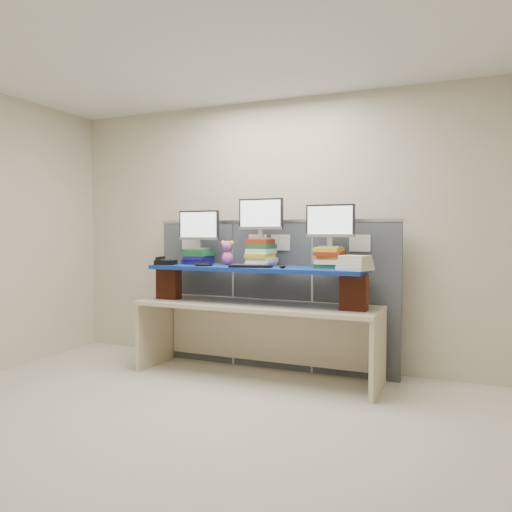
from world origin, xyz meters
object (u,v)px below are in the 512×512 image
at_px(desk, 256,318).
at_px(monitor_left, 199,227).
at_px(blue_board, 256,268).
at_px(keyboard, 251,266).
at_px(monitor_right, 330,223).
at_px(monitor_center, 261,216).
at_px(desk_phone, 165,262).

distance_m(desk, monitor_left, 1.13).
relative_size(blue_board, keyboard, 5.05).
relative_size(desk, monitor_right, 5.21).
bearing_deg(desk, monitor_left, 170.34).
bearing_deg(monitor_center, keyboard, -87.78).
height_order(monitor_left, monitor_right, monitor_right).
distance_m(blue_board, monitor_center, 0.52).
relative_size(monitor_center, keyboard, 1.09).
relative_size(monitor_left, monitor_right, 1.00).
xyz_separation_m(monitor_right, desk_phone, (-1.64, -0.23, -0.38)).
xyz_separation_m(monitor_center, desk_phone, (-0.94, -0.24, -0.45)).
distance_m(blue_board, desk_phone, 0.95).
bearing_deg(monitor_right, blue_board, -170.32).
bearing_deg(monitor_center, monitor_left, -180.00).
bearing_deg(desk_phone, desk, -6.29).
bearing_deg(monitor_center, monitor_right, -0.00).
xyz_separation_m(monitor_right, keyboard, (-0.69, -0.25, -0.40)).
distance_m(desk, desk_phone, 1.09).
height_order(blue_board, monitor_right, monitor_right).
bearing_deg(monitor_left, monitor_center, 0.00).
relative_size(keyboard, desk_phone, 1.84).
distance_m(blue_board, monitor_right, 0.83).
distance_m(desk, monitor_right, 1.15).
xyz_separation_m(monitor_left, desk_phone, (-0.25, -0.25, -0.35)).
height_order(desk, desk_phone, desk_phone).
distance_m(desk, keyboard, 0.53).
bearing_deg(blue_board, keyboard, -86.08).
distance_m(keyboard, desk_phone, 0.95).
relative_size(monitor_left, monitor_center, 1.00).
xyz_separation_m(monitor_center, keyboard, (0.01, -0.26, -0.47)).
xyz_separation_m(desk, monitor_center, (0.00, 0.12, 0.99)).
bearing_deg(desk_phone, monitor_center, 0.61).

